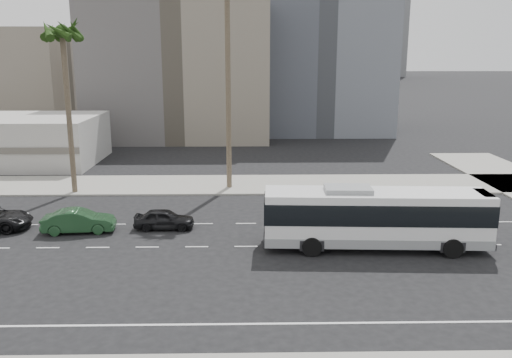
{
  "coord_description": "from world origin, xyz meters",
  "views": [
    {
      "loc": [
        -2.97,
        -30.3,
        11.4
      ],
      "look_at": [
        -2.32,
        4.0,
        3.29
      ],
      "focal_mm": 37.01,
      "sensor_mm": 36.0,
      "label": 1
    }
  ],
  "objects_px": {
    "car_a": "(164,219)",
    "car_b": "(79,221)",
    "palm_mid": "(62,35)",
    "city_bus": "(376,216)"
  },
  "relations": [
    {
      "from": "city_bus",
      "to": "car_b",
      "type": "height_order",
      "value": "city_bus"
    },
    {
      "from": "city_bus",
      "to": "palm_mid",
      "type": "relative_size",
      "value": 0.93
    },
    {
      "from": "car_a",
      "to": "car_b",
      "type": "xyz_separation_m",
      "value": [
        -5.5,
        -0.59,
        0.09
      ]
    },
    {
      "from": "city_bus",
      "to": "car_a",
      "type": "xyz_separation_m",
      "value": [
        -13.22,
        3.9,
        -1.32
      ]
    },
    {
      "from": "car_a",
      "to": "palm_mid",
      "type": "bearing_deg",
      "value": 43.8
    },
    {
      "from": "car_b",
      "to": "palm_mid",
      "type": "bearing_deg",
      "value": 13.23
    },
    {
      "from": "car_b",
      "to": "car_a",
      "type": "bearing_deg",
      "value": -89.57
    },
    {
      "from": "city_bus",
      "to": "palm_mid",
      "type": "distance_m",
      "value": 28.07
    },
    {
      "from": "car_a",
      "to": "palm_mid",
      "type": "height_order",
      "value": "palm_mid"
    },
    {
      "from": "car_a",
      "to": "car_b",
      "type": "distance_m",
      "value": 5.53
    }
  ]
}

